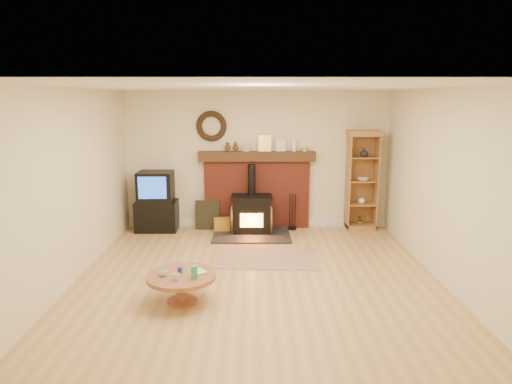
{
  "coord_description": "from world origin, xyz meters",
  "views": [
    {
      "loc": [
        -0.04,
        -5.89,
        2.46
      ],
      "look_at": [
        -0.02,
        1.0,
        1.04
      ],
      "focal_mm": 32.0,
      "sensor_mm": 36.0,
      "label": 1
    }
  ],
  "objects_px": {
    "wood_stove": "(252,215)",
    "coffee_table": "(181,280)",
    "curio_cabinet": "(362,180)",
    "tv_unit": "(156,202)"
  },
  "relations": [
    {
      "from": "tv_unit",
      "to": "coffee_table",
      "type": "xyz_separation_m",
      "value": [
        0.96,
        -3.15,
        -0.24
      ]
    },
    {
      "from": "tv_unit",
      "to": "curio_cabinet",
      "type": "distance_m",
      "value": 3.89
    },
    {
      "from": "coffee_table",
      "to": "curio_cabinet",
      "type": "bearing_deg",
      "value": 48.02
    },
    {
      "from": "wood_stove",
      "to": "coffee_table",
      "type": "distance_m",
      "value": 3.07
    },
    {
      "from": "curio_cabinet",
      "to": "coffee_table",
      "type": "height_order",
      "value": "curio_cabinet"
    },
    {
      "from": "tv_unit",
      "to": "coffee_table",
      "type": "relative_size",
      "value": 1.32
    },
    {
      "from": "wood_stove",
      "to": "curio_cabinet",
      "type": "height_order",
      "value": "curio_cabinet"
    },
    {
      "from": "coffee_table",
      "to": "wood_stove",
      "type": "bearing_deg",
      "value": 74.17
    },
    {
      "from": "tv_unit",
      "to": "coffee_table",
      "type": "distance_m",
      "value": 3.3
    },
    {
      "from": "wood_stove",
      "to": "curio_cabinet",
      "type": "bearing_deg",
      "value": 7.75
    }
  ]
}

